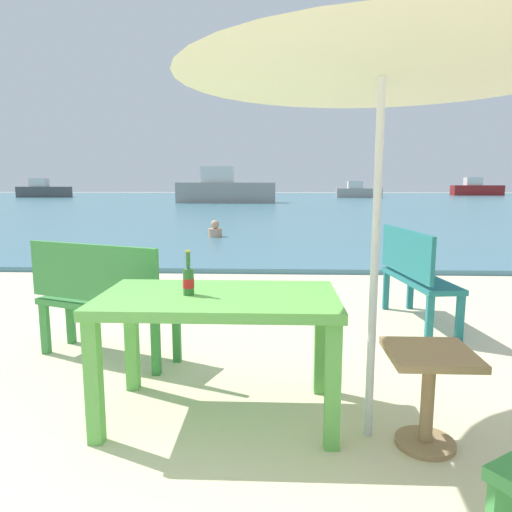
# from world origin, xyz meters

# --- Properties ---
(ground_plane) EXTENTS (120.00, 120.00, 0.00)m
(ground_plane) POSITION_xyz_m (0.00, 0.00, 0.00)
(ground_plane) COLOR beige
(sea_water) EXTENTS (120.00, 50.00, 0.08)m
(sea_water) POSITION_xyz_m (0.00, 30.00, 0.04)
(sea_water) COLOR teal
(sea_water) RESTS_ON ground_plane
(picnic_table_green) EXTENTS (1.40, 0.80, 0.76)m
(picnic_table_green) POSITION_xyz_m (-0.24, 0.55, 0.65)
(picnic_table_green) COLOR #60B24C
(picnic_table_green) RESTS_ON ground_plane
(beer_bottle_amber) EXTENTS (0.07, 0.07, 0.26)m
(beer_bottle_amber) POSITION_xyz_m (-0.41, 0.53, 0.85)
(beer_bottle_amber) COLOR #2D662D
(beer_bottle_amber) RESTS_ON picnic_table_green
(patio_umbrella) EXTENTS (2.10, 2.10, 2.30)m
(patio_umbrella) POSITION_xyz_m (0.62, 0.35, 2.12)
(patio_umbrella) COLOR silver
(patio_umbrella) RESTS_ON ground_plane
(side_table_wood) EXTENTS (0.44, 0.44, 0.54)m
(side_table_wood) POSITION_xyz_m (0.91, 0.25, 0.35)
(side_table_wood) COLOR #9E7A51
(side_table_wood) RESTS_ON ground_plane
(bench_teal_center) EXTENTS (0.50, 1.23, 0.95)m
(bench_teal_center) POSITION_xyz_m (1.47, 2.50, 0.54)
(bench_teal_center) COLOR #237275
(bench_teal_center) RESTS_ON ground_plane
(bench_green_right) EXTENTS (1.25, 0.77, 0.95)m
(bench_green_right) POSITION_xyz_m (-1.27, 1.40, 0.54)
(bench_green_right) COLOR #3D8C42
(bench_green_right) RESTS_ON ground_plane
(swimmer_person) EXTENTS (0.34, 0.34, 0.41)m
(swimmer_person) POSITION_xyz_m (-1.38, 9.23, 0.24)
(swimmer_person) COLOR tan
(swimmer_person) RESTS_ON sea_water
(boat_barge) EXTENTS (3.74, 1.02, 1.36)m
(boat_barge) POSITION_xyz_m (7.00, 37.82, 0.57)
(boat_barge) COLOR gray
(boat_barge) RESTS_ON sea_water
(boat_cargo_ship) EXTENTS (4.38, 1.19, 1.59)m
(boat_cargo_ship) POSITION_xyz_m (-19.71, 37.53, 0.65)
(boat_cargo_ship) COLOR #4C4C4C
(boat_cargo_ship) RESTS_ON sea_water
(boat_sailboat) EXTENTS (4.73, 1.29, 1.72)m
(boat_sailboat) POSITION_xyz_m (19.55, 44.68, 0.70)
(boat_sailboat) COLOR maroon
(boat_sailboat) RESTS_ON sea_water
(boat_fishing_trawler) EXTENTS (6.20, 1.69, 2.26)m
(boat_fishing_trawler) POSITION_xyz_m (-3.11, 27.80, 0.89)
(boat_fishing_trawler) COLOR gray
(boat_fishing_trawler) RESTS_ON sea_water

